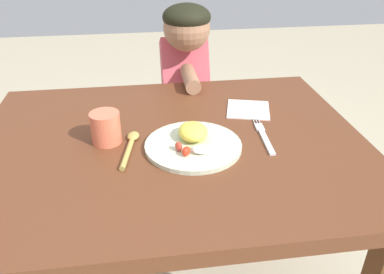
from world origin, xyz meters
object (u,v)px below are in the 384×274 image
at_px(fork, 264,136).
at_px(spoon, 130,145).
at_px(plate, 193,142).
at_px(person, 185,106).
at_px(drinking_cup, 106,128).

bearing_deg(fork, spoon, 94.06).
relative_size(plate, fork, 1.25).
relative_size(fork, person, 0.21).
xyz_separation_m(drinking_cup, person, (0.29, 0.55, -0.21)).
height_order(fork, drinking_cup, drinking_cup).
height_order(plate, fork, plate).
distance_m(plate, drinking_cup, 0.25).
xyz_separation_m(plate, drinking_cup, (-0.24, 0.06, 0.03)).
bearing_deg(plate, person, 85.14).
distance_m(plate, person, 0.64).
relative_size(plate, drinking_cup, 2.98).
bearing_deg(spoon, plate, -85.98).
bearing_deg(person, spoon, 69.29).
height_order(plate, drinking_cup, drinking_cup).
bearing_deg(plate, fork, 6.30).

